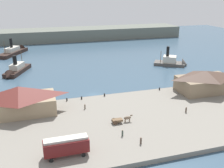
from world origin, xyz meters
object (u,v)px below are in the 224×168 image
ferry_shed_central_terminal (205,81)px  pedestrian_standing_center (85,107)px  street_tram (66,145)px  ferry_moored_east (15,51)px  ferry_shed_customs_shed (20,100)px  mooring_post_east (159,89)px  pedestrian_near_east_shed (186,110)px  pedestrian_by_tram (122,133)px  pedestrian_near_cart (141,141)px  mooring_post_center_east (67,100)px  ferry_mid_harbor (174,62)px  mooring_post_west (104,95)px  horse_cart (121,119)px  ferry_near_quay (15,71)px  mooring_post_center_west (82,98)px

ferry_shed_central_terminal → pedestrian_standing_center: ferry_shed_central_terminal is taller
street_tram → ferry_moored_east: size_ratio=0.38×
ferry_shed_customs_shed → mooring_post_east: size_ratio=21.34×
street_tram → pedestrian_near_east_shed: bearing=17.4°
pedestrian_by_tram → pedestrian_near_cart: bearing=-56.8°
pedestrian_standing_center → street_tram: bearing=-110.5°
pedestrian_near_cart → pedestrian_standing_center: bearing=111.3°
mooring_post_center_east → ferry_mid_harbor: (54.39, 31.13, -0.18)m
ferry_shed_customs_shed → ferry_shed_central_terminal: size_ratio=1.04×
ferry_shed_customs_shed → ferry_mid_harbor: bearing=27.9°
mooring_post_west → ferry_shed_customs_shed: bearing=-168.5°
ferry_shed_central_terminal → horse_cart: 36.71m
street_tram → mooring_post_center_east: size_ratio=10.13×
horse_cart → ferry_near_quay: size_ratio=0.29×
horse_cart → pedestrian_near_cart: size_ratio=3.31×
ferry_shed_central_terminal → pedestrian_near_east_shed: ferry_shed_central_terminal is taller
pedestrian_near_east_shed → mooring_post_center_east: 35.43m
street_tram → pedestrian_by_tram: bearing=16.8°
pedestrian_near_east_shed → mooring_post_center_east: bearing=150.3°
horse_cart → pedestrian_near_east_shed: 19.19m
horse_cart → mooring_post_west: bearing=88.3°
horse_cart → pedestrian_near_east_shed: (19.19, 0.48, -0.18)m
street_tram → ferry_mid_harbor: size_ratio=0.56×
pedestrian_near_cart → mooring_post_east: 34.69m
pedestrian_near_east_shed → pedestrian_near_cart: 21.31m
street_tram → horse_cart: 18.47m
pedestrian_near_cart → ferry_mid_harbor: size_ratio=0.10×
pedestrian_near_east_shed → pedestrian_near_cart: bearing=-148.7°
ferry_near_quay → horse_cart: bearing=-63.2°
pedestrian_by_tram → mooring_post_center_west: bearing=101.9°
mooring_post_west → ferry_moored_east: bearing=111.5°
mooring_post_east → mooring_post_center_east: 31.59m
mooring_post_center_east → pedestrian_standing_center: bearing=-59.9°
mooring_post_center_west → ferry_mid_harbor: (49.80, 31.07, -0.18)m
horse_cart → mooring_post_center_west: (-6.99, 18.12, -0.48)m
ferry_shed_central_terminal → ferry_mid_harbor: 37.16m
horse_cart → pedestrian_near_cart: (0.98, -10.59, -0.16)m
mooring_post_center_west → pedestrian_by_tram: bearing=-78.1°
horse_cart → mooring_post_east: size_ratio=6.16×
ferry_shed_central_terminal → street_tram: ferry_shed_central_terminal is taller
horse_cart → pedestrian_near_cart: bearing=-84.7°
ferry_shed_customs_shed → mooring_post_west: (25.35, 5.14, -3.50)m
mooring_post_center_east → ferry_shed_central_terminal: bearing=-6.1°
ferry_shed_customs_shed → ferry_moored_east: 84.08m
street_tram → pedestrian_by_tram: 14.10m
ferry_shed_customs_shed → street_tram: ferry_shed_customs_shed is taller
horse_cart → ferry_near_quay: 63.06m
ferry_moored_east → street_tram: bearing=-82.0°
ferry_moored_east → mooring_post_center_west: bearing=-73.5°
mooring_post_center_west → ferry_mid_harbor: bearing=32.0°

